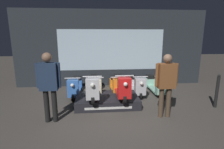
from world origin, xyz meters
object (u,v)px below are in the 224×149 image
at_px(scooter_display_right, 121,86).
at_px(scooter_backrow_2, 116,86).
at_px(scooter_backrow_4, 155,85).
at_px(scooter_backrow_3, 136,85).
at_px(person_left_browsing, 49,82).
at_px(scooter_display_left, 93,87).
at_px(person_right_browsing, 166,81).
at_px(scooter_backrow_0, 75,87).
at_px(street_bollard, 217,91).
at_px(scooter_backrow_1, 96,86).

relative_size(scooter_display_right, scooter_backrow_2, 1.00).
bearing_deg(scooter_display_right, scooter_backrow_4, 35.05).
bearing_deg(scooter_backrow_3, person_left_browsing, -142.94).
height_order(scooter_display_right, person_left_browsing, person_left_browsing).
distance_m(scooter_display_left, scooter_backrow_2, 1.36).
bearing_deg(person_right_browsing, person_left_browsing, 180.00).
height_order(scooter_backrow_0, street_bollard, street_bollard).
bearing_deg(person_right_browsing, scooter_backrow_3, 99.26).
height_order(scooter_backrow_2, person_left_browsing, person_left_browsing).
xyz_separation_m(scooter_backrow_3, person_left_browsing, (-2.64, -2.00, 0.73)).
bearing_deg(scooter_display_left, person_left_browsing, -137.44).
distance_m(scooter_backrow_1, person_left_browsing, 2.41).
distance_m(scooter_backrow_2, street_bollard, 3.27).
xyz_separation_m(scooter_backrow_1, person_right_browsing, (1.83, -2.00, 0.69)).
bearing_deg(scooter_backrow_2, street_bollard, -27.89).
xyz_separation_m(scooter_backrow_0, scooter_backrow_4, (3.01, 0.00, 0.00)).
bearing_deg(person_right_browsing, scooter_backrow_4, 77.94).
distance_m(scooter_backrow_0, person_right_browsing, 3.33).
relative_size(scooter_backrow_4, person_right_browsing, 1.00).
xyz_separation_m(scooter_backrow_0, person_right_browsing, (2.58, -2.00, 0.69)).
distance_m(scooter_backrow_0, scooter_backrow_1, 0.75).
bearing_deg(scooter_display_left, street_bollard, -7.58).
relative_size(scooter_backrow_2, street_bollard, 1.65).
height_order(scooter_display_left, person_left_browsing, person_left_browsing).
relative_size(scooter_display_left, person_right_browsing, 1.00).
bearing_deg(scooter_backrow_4, scooter_backrow_0, 180.00).
xyz_separation_m(scooter_display_left, scooter_display_right, (0.87, 0.00, 0.00)).
relative_size(scooter_backrow_0, scooter_backrow_3, 1.00).
height_order(scooter_backrow_0, scooter_backrow_3, same).
bearing_deg(street_bollard, scooter_display_left, 172.42).
bearing_deg(person_left_browsing, scooter_display_right, 26.64).
bearing_deg(scooter_display_left, scooter_backrow_0, 122.78).
relative_size(scooter_display_left, scooter_backrow_3, 1.00).
xyz_separation_m(scooter_backrow_3, street_bollard, (2.13, -1.53, 0.20)).
height_order(scooter_backrow_0, scooter_backrow_1, same).
height_order(scooter_backrow_0, scooter_backrow_4, same).
bearing_deg(scooter_backrow_2, scooter_backrow_3, 0.00).
bearing_deg(scooter_backrow_0, scooter_display_right, -33.83).
bearing_deg(scooter_backrow_4, person_left_browsing, -149.54).
bearing_deg(scooter_backrow_4, person_right_browsing, -102.06).
xyz_separation_m(scooter_backrow_0, scooter_backrow_3, (2.25, 0.00, 0.00)).
bearing_deg(scooter_backrow_1, person_right_browsing, -47.51).
xyz_separation_m(scooter_display_right, scooter_backrow_1, (-0.79, 1.03, -0.28)).
relative_size(scooter_backrow_3, person_left_browsing, 0.97).
distance_m(scooter_display_left, scooter_backrow_3, 1.92).
distance_m(scooter_backrow_2, person_right_browsing, 2.37).
relative_size(scooter_backrow_1, person_left_browsing, 0.97).
distance_m(scooter_display_right, scooter_backrow_1, 1.33).
relative_size(scooter_display_left, scooter_display_right, 1.00).
height_order(scooter_backrow_1, scooter_backrow_4, same).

